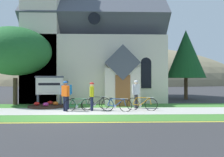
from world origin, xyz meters
name	(u,v)px	position (x,y,z in m)	size (l,w,h in m)	color
ground	(80,106)	(0.00, 4.00, 0.00)	(140.00, 140.00, 0.00)	#333335
sidewalk_slab	(91,111)	(0.87, 1.82, 0.01)	(32.00, 2.68, 0.01)	#B7B5AD
grass_verge	(88,118)	(0.87, -0.40, 0.00)	(32.00, 1.76, 0.01)	#427F33
church_lawn	(93,106)	(0.87, 4.28, 0.00)	(24.00, 2.26, 0.01)	#427F33
curb_paint_stripe	(86,122)	(0.87, -1.43, 0.00)	(28.00, 0.16, 0.01)	yellow
church_building	(93,48)	(0.56, 9.96, 4.85)	(11.54, 11.60, 13.03)	beige
church_sign	(49,86)	(-2.11, 4.19, 1.33)	(1.93, 0.18, 2.04)	#474C56
flower_bed	(48,106)	(-2.11, 3.78, 0.08)	(2.50, 2.50, 0.34)	#382319
bicycle_white	(96,103)	(1.13, 2.57, 0.37)	(1.72, 0.49, 0.83)	black
bicycle_orange	(142,104)	(3.82, 1.95, 0.38)	(1.76, 0.46, 0.82)	black
bicycle_black	(116,105)	(2.32, 1.63, 0.37)	(1.72, 0.46, 0.79)	black
bicycle_green	(78,105)	(0.14, 1.83, 0.36)	(1.62, 0.63, 0.77)	black
cyclist_in_white_jersey	(66,92)	(-0.67, 2.56, 1.03)	(0.64, 0.41, 1.74)	#191E38
cyclist_in_blue_jersey	(92,94)	(0.92, 1.93, 0.96)	(0.27, 0.67, 1.64)	#191E38
cyclist_in_yellow_jersey	(136,92)	(3.61, 2.85, 1.04)	(0.52, 0.52, 1.75)	#2D2D33
cyclist_in_green_jersey	(65,93)	(-0.57, 1.75, 1.01)	(0.49, 0.64, 1.72)	#191E38
roadside_conifer	(186,54)	(9.01, 8.73, 4.11)	(3.47, 3.47, 6.30)	#4C3823
yard_deciduous_tree	(15,52)	(-4.78, 5.12, 3.81)	(5.12, 5.12, 5.54)	#3D2D1E
distant_hill	(113,85)	(4.45, 64.68, 0.00)	(88.71, 49.48, 26.27)	#847A5B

